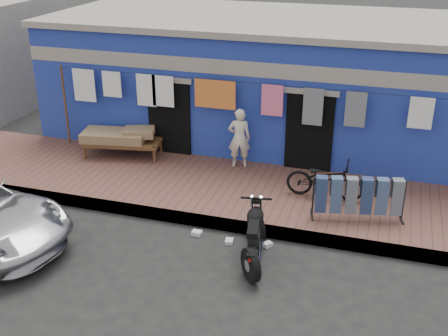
% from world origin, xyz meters
% --- Properties ---
extents(ground, '(80.00, 80.00, 0.00)m').
position_xyz_m(ground, '(0.00, 0.00, 0.00)').
color(ground, black).
rests_on(ground, ground).
extents(sidewalk, '(28.00, 3.00, 0.25)m').
position_xyz_m(sidewalk, '(0.00, 3.00, 0.12)').
color(sidewalk, brown).
rests_on(sidewalk, ground).
extents(curb, '(28.00, 0.10, 0.25)m').
position_xyz_m(curb, '(0.00, 1.55, 0.12)').
color(curb, gray).
rests_on(curb, ground).
extents(building, '(12.20, 5.20, 3.36)m').
position_xyz_m(building, '(-0.00, 6.99, 1.69)').
color(building, navy).
rests_on(building, ground).
extents(clothesline, '(10.06, 0.06, 2.10)m').
position_xyz_m(clothesline, '(-0.70, 4.25, 1.83)').
color(clothesline, brown).
rests_on(clothesline, sidewalk).
extents(seated_person, '(0.59, 0.47, 1.45)m').
position_xyz_m(seated_person, '(-0.29, 4.15, 0.97)').
color(seated_person, beige).
rests_on(seated_person, sidewalk).
extents(bicycle, '(1.62, 0.58, 1.05)m').
position_xyz_m(bicycle, '(1.90, 3.10, 0.77)').
color(bicycle, black).
rests_on(bicycle, sidewalk).
extents(motorcycle, '(1.13, 1.81, 1.05)m').
position_xyz_m(motorcycle, '(0.97, 0.69, 0.52)').
color(motorcycle, black).
rests_on(motorcycle, ground).
extents(charpoy, '(2.32, 1.64, 0.67)m').
position_xyz_m(charpoy, '(-3.26, 3.94, 0.59)').
color(charpoy, brown).
rests_on(charpoy, sidewalk).
extents(jeans_rack, '(2.01, 1.15, 0.89)m').
position_xyz_m(jeans_rack, '(2.65, 2.40, 0.70)').
color(jeans_rack, black).
rests_on(jeans_rack, sidewalk).
extents(litter_a, '(0.20, 0.15, 0.09)m').
position_xyz_m(litter_a, '(-0.31, 1.20, 0.04)').
color(litter_a, silver).
rests_on(litter_a, ground).
extents(litter_b, '(0.20, 0.21, 0.08)m').
position_xyz_m(litter_b, '(1.12, 1.20, 0.04)').
color(litter_b, silver).
rests_on(litter_b, ground).
extents(litter_c, '(0.17, 0.20, 0.07)m').
position_xyz_m(litter_c, '(0.38, 1.11, 0.04)').
color(litter_c, silver).
rests_on(litter_c, ground).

